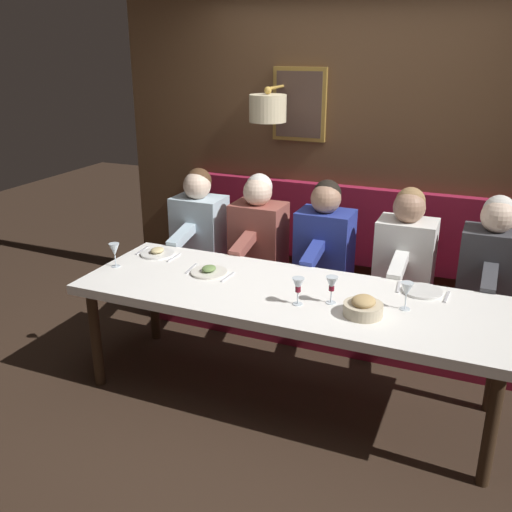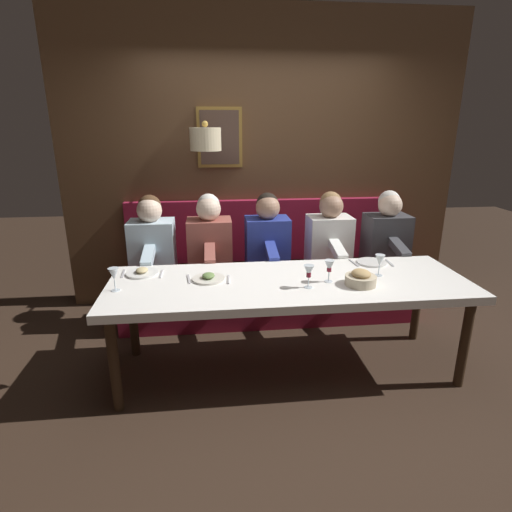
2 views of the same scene
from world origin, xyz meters
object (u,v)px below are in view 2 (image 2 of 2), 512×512
Objects in this scene: diner_far at (210,240)px; bread_bowl at (361,279)px; dining_table at (289,288)px; wine_glass_1 at (380,261)px; diner_near at (329,237)px; wine_glass_3 at (329,267)px; wine_glass_0 at (114,275)px; wine_glass_2 at (309,272)px; diner_nearest at (387,235)px; diner_middle at (267,239)px; diner_farthest at (152,242)px.

diner_far is 1.47m from bread_bowl.
dining_table is 0.71m from wine_glass_1.
diner_near is 4.82× the size of wine_glass_3.
wine_glass_0 is 1.00× the size of wine_glass_2.
diner_middle is at bearing 90.00° from diner_nearest.
wine_glass_3 is (-0.94, -0.32, 0.04)m from diner_middle.
diner_farthest is 4.82× the size of wine_glass_2.
diner_nearest is at bearing -41.64° from wine_glass_3.
diner_middle is at bearing 27.20° from bread_bowl.
diner_near is (0.88, -0.55, 0.14)m from dining_table.
wine_glass_1 is (-0.86, -0.73, 0.04)m from diner_middle.
diner_nearest is 1.26m from wine_glass_3.
wine_glass_0 is (-0.94, 1.77, 0.04)m from diner_near.
diner_farthest is at bearing 90.00° from diner_near.
diner_near is 4.82× the size of wine_glass_0.
wine_glass_0 is at bearing 145.46° from diner_far.
wine_glass_1 is (0.09, -1.91, 0.00)m from wine_glass_0.
dining_table is 1.06m from diner_far.
diner_middle is 3.60× the size of bread_bowl.
diner_far reaches higher than wine_glass_0.
wine_glass_0 and wine_glass_1 have the same top height.
dining_table is at bearing 128.41° from diner_nearest.
dining_table is 16.00× the size of wine_glass_1.
bread_bowl is (-1.02, -0.53, -0.03)m from diner_middle.
diner_far is 4.82× the size of wine_glass_3.
diner_far reaches higher than wine_glass_3.
wine_glass_2 is at bearing -171.85° from diner_middle.
wine_glass_2 is (-0.09, -1.33, -0.00)m from wine_glass_0.
wine_glass_2 is at bearing 135.70° from diner_nearest.
diner_middle is at bearing -51.43° from wine_glass_0.
diner_middle is 4.82× the size of wine_glass_2.
wine_glass_3 reaches higher than bread_bowl.
diner_far is at bearing 90.00° from diner_nearest.
wine_glass_2 is (-1.03, 1.01, 0.04)m from diner_nearest.
diner_nearest is (0.88, -1.11, 0.14)m from dining_table.
diner_near reaches higher than wine_glass_0.
diner_farthest is at bearing 56.96° from bread_bowl.
diner_nearest is 0.96m from wine_glass_1.
diner_near is at bearing 9.33° from wine_glass_1.
wine_glass_0 is (-0.94, 0.65, 0.04)m from diner_far.
dining_table is 16.00× the size of wine_glass_0.
wine_glass_3 is at bearing -89.84° from wine_glass_0.
bread_bowl is (0.01, -0.38, -0.07)m from wine_glass_2.
wine_glass_0 is at bearing 172.02° from diner_farthest.
diner_near reaches higher than wine_glass_3.
bread_bowl is (-1.02, -1.58, -0.03)m from diner_farthest.
wine_glass_2 is (-0.17, 0.58, -0.00)m from wine_glass_1.
diner_far reaches higher than wine_glass_2.
diner_middle is 1.13m from wine_glass_1.
diner_far is 1.53m from wine_glass_1.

